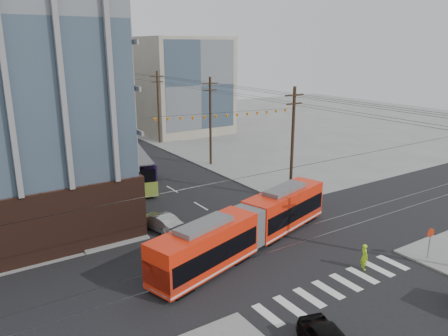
% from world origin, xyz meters
% --- Properties ---
extents(ground, '(160.00, 160.00, 0.00)m').
position_xyz_m(ground, '(0.00, 0.00, 0.00)').
color(ground, slate).
extents(bg_bldg_ne_near, '(14.00, 14.00, 16.00)m').
position_xyz_m(bg_bldg_ne_near, '(16.00, 48.00, 8.00)').
color(bg_bldg_ne_near, gray).
rests_on(bg_bldg_ne_near, ground).
extents(bg_bldg_ne_far, '(16.00, 16.00, 14.00)m').
position_xyz_m(bg_bldg_ne_far, '(18.00, 68.00, 7.00)').
color(bg_bldg_ne_far, '#8C99A5').
rests_on(bg_bldg_ne_far, ground).
extents(utility_pole_far, '(0.30, 0.30, 11.00)m').
position_xyz_m(utility_pole_far, '(8.50, 56.00, 5.50)').
color(utility_pole_far, black).
rests_on(utility_pole_far, ground).
extents(streetcar, '(18.04, 7.54, 3.48)m').
position_xyz_m(streetcar, '(-1.54, 4.40, 1.74)').
color(streetcar, red).
rests_on(streetcar, ground).
extents(city_bus, '(5.71, 13.24, 3.67)m').
position_xyz_m(city_bus, '(-2.37, 24.62, 1.83)').
color(city_bus, '#1D0E31').
rests_on(city_bus, ground).
extents(parked_car_silver, '(2.52, 4.53, 1.41)m').
position_xyz_m(parked_car_silver, '(-5.58, 11.17, 0.71)').
color(parked_car_silver, '#969696').
rests_on(parked_car_silver, ground).
extents(parked_car_white, '(3.33, 5.01, 1.35)m').
position_xyz_m(parked_car_white, '(-5.82, 19.46, 0.67)').
color(parked_car_white, silver).
rests_on(parked_car_white, ground).
extents(parked_car_grey, '(2.85, 4.56, 1.18)m').
position_xyz_m(parked_car_grey, '(-5.21, 25.71, 0.59)').
color(parked_car_grey, slate).
rests_on(parked_car_grey, ground).
extents(pedestrian, '(0.63, 0.77, 1.83)m').
position_xyz_m(pedestrian, '(3.15, -2.44, 0.91)').
color(pedestrian, '#A1E21A').
rests_on(pedestrian, ground).
extents(stop_sign, '(0.80, 0.80, 2.25)m').
position_xyz_m(stop_sign, '(8.01, -4.06, 1.13)').
color(stop_sign, '#AE270C').
rests_on(stop_sign, ground).
extents(jersey_barrier, '(1.19, 4.18, 0.83)m').
position_xyz_m(jersey_barrier, '(8.30, 10.69, 0.41)').
color(jersey_barrier, slate).
rests_on(jersey_barrier, ground).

